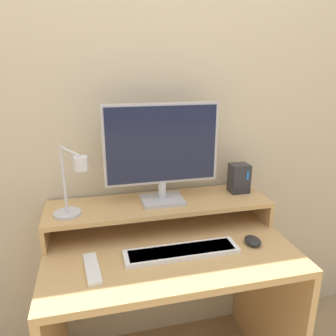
% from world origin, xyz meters
% --- Properties ---
extents(wall_back, '(6.00, 0.05, 2.50)m').
position_xyz_m(wall_back, '(0.00, 0.67, 1.25)').
color(wall_back, beige).
rests_on(wall_back, ground_plane).
extents(desk, '(1.03, 0.64, 0.75)m').
position_xyz_m(desk, '(0.00, 0.32, 0.51)').
color(desk, tan).
rests_on(desk, ground_plane).
extents(monitor_shelf, '(1.03, 0.28, 0.12)m').
position_xyz_m(monitor_shelf, '(0.00, 0.50, 0.85)').
color(monitor_shelf, tan).
rests_on(monitor_shelf, desk).
extents(monitor, '(0.52, 0.15, 0.45)m').
position_xyz_m(monitor, '(0.01, 0.50, 1.12)').
color(monitor, '#BCBCC1').
rests_on(monitor, monitor_shelf).
extents(desk_lamp, '(0.16, 0.25, 0.30)m').
position_xyz_m(desk_lamp, '(-0.38, 0.39, 1.01)').
color(desk_lamp, silver).
rests_on(desk_lamp, monitor_shelf).
extents(router_dock, '(0.09, 0.08, 0.14)m').
position_xyz_m(router_dock, '(0.41, 0.53, 0.94)').
color(router_dock, '#28282D').
rests_on(router_dock, monitor_shelf).
extents(keyboard, '(0.47, 0.11, 0.02)m').
position_xyz_m(keyboard, '(0.04, 0.24, 0.76)').
color(keyboard, white).
rests_on(keyboard, desk).
extents(mouse, '(0.07, 0.09, 0.03)m').
position_xyz_m(mouse, '(0.35, 0.24, 0.76)').
color(mouse, black).
rests_on(mouse, desk).
extents(remote_control, '(0.07, 0.20, 0.02)m').
position_xyz_m(remote_control, '(-0.32, 0.21, 0.76)').
color(remote_control, white).
rests_on(remote_control, desk).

